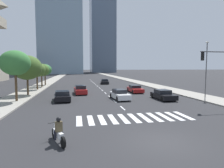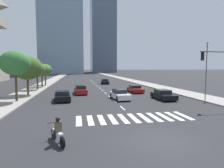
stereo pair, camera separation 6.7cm
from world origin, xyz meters
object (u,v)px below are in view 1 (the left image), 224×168
sedan_red_1 (135,89)px  street_tree_fifth (45,70)px  sedan_black_0 (105,82)px  street_lamp_east (206,65)px  sedan_red_3 (80,90)px  street_tree_nearest (15,63)px  sedan_white_5 (120,95)px  sedan_black_2 (163,95)px  sedan_black_4 (62,96)px  street_tree_second (27,68)px  traffic_signal_near (222,67)px  street_tree_fourth (41,70)px  motorcycle_lead (58,133)px  street_tree_third (37,70)px

sedan_red_1 → street_tree_fifth: street_tree_fifth is taller
sedan_black_0 → street_lamp_east: street_lamp_east is taller
sedan_black_0 → sedan_red_3: size_ratio=1.02×
street_tree_nearest → sedan_white_5: bearing=-0.5°
sedan_black_2 → street_tree_fifth: (-18.42, 23.20, 3.08)m
sedan_black_2 → street_lamp_east: (6.36, 0.20, 3.96)m
sedan_black_4 → street_tree_second: bearing=38.1°
sedan_red_3 → traffic_signal_near: (14.37, -13.18, 3.64)m
sedan_black_0 → street_tree_fifth: (-14.34, -2.26, 3.11)m
street_tree_second → street_tree_fourth: (-0.00, 11.88, -0.49)m
sedan_white_5 → street_tree_fourth: (-12.81, 17.56, 3.10)m
traffic_signal_near → street_lamp_east: bearing=-113.8°
sedan_red_1 → sedan_black_2: 7.91m
sedan_black_4 → sedan_white_5: sedan_white_5 is taller
sedan_red_1 → street_lamp_east: size_ratio=0.62×
motorcycle_lead → street_tree_second: (-6.15, 19.60, 3.60)m
sedan_black_0 → street_tree_fourth: 16.14m
sedan_white_5 → traffic_signal_near: traffic_signal_near is taller
sedan_red_3 → street_lamp_east: (17.02, -7.19, 3.92)m
street_lamp_east → street_tree_third: (-24.78, 13.74, -0.77)m
sedan_black_0 → street_tree_nearest: size_ratio=0.79×
sedan_black_4 → sedan_white_5: bearing=-96.6°
street_tree_second → sedan_black_0: bearing=52.3°
street_lamp_east → street_tree_fourth: street_lamp_east is taller
sedan_black_2 → sedan_white_5: (-5.60, 1.21, 0.01)m
street_tree_second → sedan_black_2: bearing=-20.5°
street_tree_third → street_tree_fourth: (-0.00, 4.82, -0.08)m
sedan_white_5 → street_tree_fourth: 21.95m
street_lamp_east → street_tree_fifth: size_ratio=1.57×
sedan_black_0 → sedan_black_4: (-8.96, -24.16, 0.02)m
street_tree_third → sedan_black_4: bearing=-66.9°
traffic_signal_near → street_tree_fifth: traffic_signal_near is taller
sedan_red_3 → sedan_black_0: bearing=-24.4°
sedan_red_3 → street_tree_nearest: street_tree_nearest is taller
street_tree_fourth → street_lamp_east: bearing=-36.8°
traffic_signal_near → sedan_black_4: bearing=-22.9°
sedan_black_0 → street_tree_fourth: bearing=-60.0°
sedan_black_0 → street_tree_third: 18.68m
sedan_black_0 → street_tree_third: size_ratio=0.97×
sedan_white_5 → traffic_signal_near: 12.21m
sedan_black_4 → street_tree_fifth: street_tree_fifth is taller
sedan_black_2 → sedan_black_4: size_ratio=0.99×
sedan_red_3 → sedan_black_4: sedan_red_3 is taller
street_lamp_east → sedan_red_3: bearing=157.1°
sedan_black_4 → street_tree_second: 8.54m
sedan_black_0 → traffic_signal_near: (7.79, -31.24, 3.70)m
motorcycle_lead → sedan_black_2: bearing=-66.2°
sedan_black_0 → sedan_black_4: 25.77m
sedan_black_2 → sedan_red_3: 12.97m
sedan_black_0 → street_tree_nearest: bearing=-25.7°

